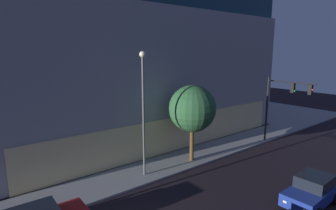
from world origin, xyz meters
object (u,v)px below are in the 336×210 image
(modern_building, at_px, (100,62))
(traffic_light_far_corner, at_px, (284,97))
(car_blue, at_px, (312,191))
(sidewalk_tree, at_px, (192,109))
(street_lamp_sidewalk, at_px, (143,101))

(modern_building, relative_size, traffic_light_far_corner, 4.87)
(traffic_light_far_corner, distance_m, car_blue, 11.74)
(modern_building, height_order, sidewalk_tree, modern_building)
(modern_building, relative_size, car_blue, 7.43)
(traffic_light_far_corner, height_order, sidewalk_tree, traffic_light_far_corner)
(sidewalk_tree, bearing_deg, street_lamp_sidewalk, 178.64)
(traffic_light_far_corner, xyz_separation_m, street_lamp_sidewalk, (-14.38, 2.56, 0.90))
(modern_building, relative_size, sidewalk_tree, 5.00)
(sidewalk_tree, height_order, car_blue, sidewalk_tree)
(modern_building, height_order, traffic_light_far_corner, modern_building)
(modern_building, bearing_deg, street_lamp_sidewalk, -106.07)
(street_lamp_sidewalk, bearing_deg, traffic_light_far_corner, -10.08)
(modern_building, distance_m, car_blue, 28.55)
(traffic_light_far_corner, relative_size, sidewalk_tree, 1.03)
(modern_building, bearing_deg, car_blue, -88.93)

